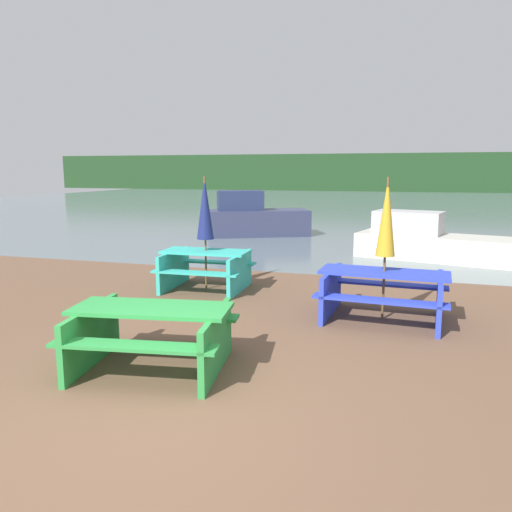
# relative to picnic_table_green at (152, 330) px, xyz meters

# --- Properties ---
(ground_plane) EXTENTS (60.00, 60.00, 0.00)m
(ground_plane) POSITION_rel_picnic_table_green_xyz_m (0.53, -1.13, -0.45)
(ground_plane) COLOR brown
(water) EXTENTS (60.00, 50.00, 0.00)m
(water) POSITION_rel_picnic_table_green_xyz_m (0.53, 30.65, -0.45)
(water) COLOR slate
(water) RESTS_ON ground_plane
(far_treeline) EXTENTS (80.00, 1.60, 4.00)m
(far_treeline) POSITION_rel_picnic_table_green_xyz_m (0.53, 50.65, 1.55)
(far_treeline) COLOR #1E3D1E
(far_treeline) RESTS_ON water
(picnic_table_green) EXTENTS (1.94, 1.62, 0.72)m
(picnic_table_green) POSITION_rel_picnic_table_green_xyz_m (0.00, 0.00, 0.00)
(picnic_table_green) COLOR green
(picnic_table_green) RESTS_ON ground_plane
(picnic_table_blue) EXTENTS (1.95, 1.48, 0.74)m
(picnic_table_blue) POSITION_rel_picnic_table_green_xyz_m (2.40, 2.71, 0.01)
(picnic_table_blue) COLOR blue
(picnic_table_blue) RESTS_ON ground_plane
(picnic_table_teal) EXTENTS (1.65, 1.43, 0.74)m
(picnic_table_teal) POSITION_rel_picnic_table_green_xyz_m (-0.89, 3.73, -0.00)
(picnic_table_teal) COLOR #33B7A8
(picnic_table_teal) RESTS_ON ground_plane
(umbrella_navy) EXTENTS (0.32, 0.32, 2.12)m
(umbrella_navy) POSITION_rel_picnic_table_green_xyz_m (-0.89, 3.73, 1.08)
(umbrella_navy) COLOR brown
(umbrella_navy) RESTS_ON ground_plane
(umbrella_gold) EXTENTS (0.28, 0.28, 2.13)m
(umbrella_gold) POSITION_rel_picnic_table_green_xyz_m (2.40, 2.71, 1.09)
(umbrella_gold) COLOR brown
(umbrella_gold) RESTS_ON ground_plane
(boat) EXTENTS (3.98, 2.19, 1.19)m
(boat) POSITION_rel_picnic_table_green_xyz_m (3.25, 8.41, -0.01)
(boat) COLOR beige
(boat) RESTS_ON water
(boat_second) EXTENTS (3.68, 2.69, 1.54)m
(boat_second) POSITION_rel_picnic_table_green_xyz_m (-2.30, 11.56, 0.14)
(boat_second) COLOR #333856
(boat_second) RESTS_ON water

